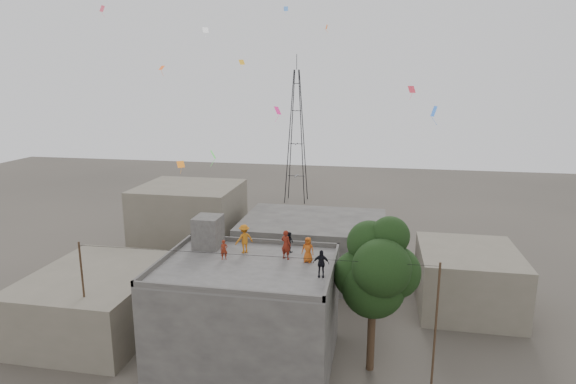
% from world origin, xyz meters
% --- Properties ---
extents(ground, '(140.00, 140.00, 0.00)m').
position_xyz_m(ground, '(0.00, 0.00, 0.00)').
color(ground, '#3F3A33').
rests_on(ground, ground).
extents(main_building, '(10.00, 8.00, 6.10)m').
position_xyz_m(main_building, '(0.00, 0.00, 3.05)').
color(main_building, '#43413F').
rests_on(main_building, ground).
extents(parapet, '(10.00, 8.00, 0.30)m').
position_xyz_m(parapet, '(0.00, 0.00, 6.25)').
color(parapet, '#43413F').
rests_on(parapet, main_building).
extents(stair_head_box, '(1.60, 1.80, 2.00)m').
position_xyz_m(stair_head_box, '(-3.20, 2.60, 7.10)').
color(stair_head_box, '#43413F').
rests_on(stair_head_box, main_building).
extents(neighbor_west, '(8.00, 10.00, 4.00)m').
position_xyz_m(neighbor_west, '(-11.00, 2.00, 2.00)').
color(neighbor_west, '#6A6354').
rests_on(neighbor_west, ground).
extents(neighbor_north, '(12.00, 9.00, 5.00)m').
position_xyz_m(neighbor_north, '(2.00, 14.00, 2.50)').
color(neighbor_north, '#43413F').
rests_on(neighbor_north, ground).
extents(neighbor_northwest, '(9.00, 8.00, 7.00)m').
position_xyz_m(neighbor_northwest, '(-10.00, 16.00, 3.50)').
color(neighbor_northwest, '#6A6354').
rests_on(neighbor_northwest, ground).
extents(neighbor_east, '(7.00, 8.00, 4.40)m').
position_xyz_m(neighbor_east, '(14.00, 10.00, 2.20)').
color(neighbor_east, '#6A6354').
rests_on(neighbor_east, ground).
extents(tree, '(4.90, 4.60, 9.10)m').
position_xyz_m(tree, '(7.37, 0.60, 6.10)').
color(tree, black).
rests_on(tree, ground).
extents(utility_line, '(20.12, 0.62, 7.40)m').
position_xyz_m(utility_line, '(0.50, -1.25, 3.83)').
color(utility_line, black).
rests_on(utility_line, ground).
extents(transmission_tower, '(2.97, 2.97, 20.01)m').
position_xyz_m(transmission_tower, '(-4.00, 40.00, 9.07)').
color(transmission_tower, black).
rests_on(transmission_tower, ground).
extents(person_red_adult, '(0.76, 0.64, 1.77)m').
position_xyz_m(person_red_adult, '(2.04, 1.44, 6.98)').
color(person_red_adult, maroon).
rests_on(person_red_adult, main_building).
extents(person_orange_child, '(0.79, 0.58, 1.50)m').
position_xyz_m(person_orange_child, '(3.39, 1.18, 6.85)').
color(person_orange_child, '#BC5115').
rests_on(person_orange_child, main_building).
extents(person_dark_child, '(0.77, 0.75, 1.26)m').
position_xyz_m(person_dark_child, '(1.99, 2.72, 6.73)').
color(person_dark_child, black).
rests_on(person_dark_child, main_building).
extents(person_dark_adult, '(0.91, 0.44, 1.51)m').
position_xyz_m(person_dark_adult, '(4.40, -0.86, 6.85)').
color(person_dark_adult, black).
rests_on(person_dark_adult, main_building).
extents(person_orange_adult, '(1.31, 1.26, 1.79)m').
position_xyz_m(person_orange_adult, '(-0.67, 2.01, 6.99)').
color(person_orange_adult, '#C26B16').
rests_on(person_orange_adult, main_building).
extents(person_red_child, '(0.51, 0.44, 1.19)m').
position_xyz_m(person_red_child, '(-1.53, 0.66, 6.69)').
color(person_red_child, maroon).
rests_on(person_red_child, main_building).
extents(kites, '(21.61, 16.56, 11.16)m').
position_xyz_m(kites, '(-0.43, 6.55, 16.22)').
color(kites, orange).
rests_on(kites, ground).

